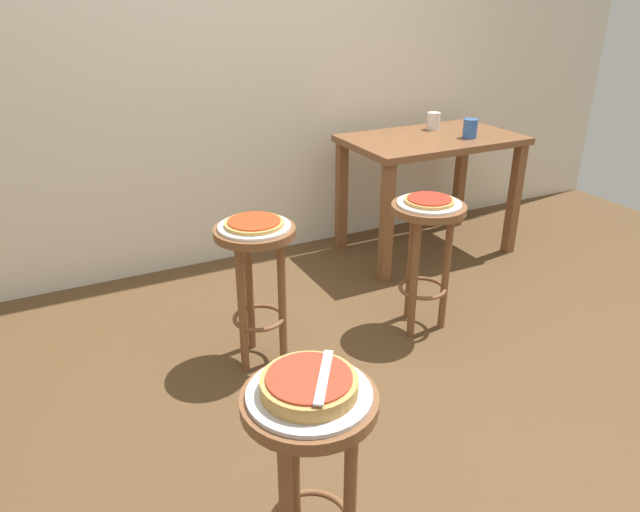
{
  "coord_description": "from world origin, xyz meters",
  "views": [
    {
      "loc": [
        -1.09,
        -1.7,
        1.57
      ],
      "look_at": [
        -0.12,
        0.22,
        0.58
      ],
      "focal_mm": 33.27,
      "sensor_mm": 36.0,
      "label": 1
    }
  ],
  "objects_px": {
    "stool_middle": "(426,240)",
    "serving_plate_middle": "(429,204)",
    "serving_plate_foreground": "(309,394)",
    "pizza_leftside": "(254,223)",
    "serving_plate_leftside": "(254,226)",
    "pizza_foreground": "(309,384)",
    "pizza_middle": "(429,200)",
    "pizza_server_knife": "(324,376)",
    "dining_table": "(431,157)",
    "cup_near_edge": "(470,128)",
    "stool_leftside": "(256,266)",
    "stool_foreground": "(310,451)",
    "cup_far_edge": "(433,121)"
  },
  "relations": [
    {
      "from": "dining_table",
      "to": "cup_near_edge",
      "type": "xyz_separation_m",
      "value": [
        0.18,
        -0.13,
        0.18
      ]
    },
    {
      "from": "pizza_foreground",
      "to": "serving_plate_middle",
      "type": "distance_m",
      "value": 1.49
    },
    {
      "from": "pizza_server_knife",
      "to": "cup_far_edge",
      "type": "bearing_deg",
      "value": -8.28
    },
    {
      "from": "pizza_middle",
      "to": "cup_near_edge",
      "type": "distance_m",
      "value": 1.0
    },
    {
      "from": "pizza_foreground",
      "to": "cup_near_edge",
      "type": "height_order",
      "value": "cup_near_edge"
    },
    {
      "from": "pizza_leftside",
      "to": "stool_middle",
      "type": "bearing_deg",
      "value": -6.59
    },
    {
      "from": "stool_middle",
      "to": "serving_plate_leftside",
      "type": "xyz_separation_m",
      "value": [
        -0.82,
        0.09,
        0.18
      ]
    },
    {
      "from": "pizza_server_knife",
      "to": "serving_plate_leftside",
      "type": "bearing_deg",
      "value": 21.37
    },
    {
      "from": "pizza_middle",
      "to": "pizza_leftside",
      "type": "xyz_separation_m",
      "value": [
        -0.82,
        0.09,
        0.0
      ]
    },
    {
      "from": "stool_foreground",
      "to": "serving_plate_leftside",
      "type": "height_order",
      "value": "serving_plate_leftside"
    },
    {
      "from": "stool_leftside",
      "to": "cup_near_edge",
      "type": "relative_size",
      "value": 5.86
    },
    {
      "from": "stool_leftside",
      "to": "serving_plate_middle",
      "type": "bearing_deg",
      "value": -6.59
    },
    {
      "from": "cup_far_edge",
      "to": "pizza_server_knife",
      "type": "height_order",
      "value": "cup_far_edge"
    },
    {
      "from": "stool_leftside",
      "to": "cup_far_edge",
      "type": "height_order",
      "value": "cup_far_edge"
    },
    {
      "from": "stool_foreground",
      "to": "serving_plate_middle",
      "type": "xyz_separation_m",
      "value": [
        1.1,
        1.01,
        0.18
      ]
    },
    {
      "from": "serving_plate_leftside",
      "to": "stool_middle",
      "type": "bearing_deg",
      "value": -6.59
    },
    {
      "from": "pizza_leftside",
      "to": "cup_far_edge",
      "type": "xyz_separation_m",
      "value": [
        1.52,
        0.83,
        0.13
      ]
    },
    {
      "from": "pizza_middle",
      "to": "pizza_server_knife",
      "type": "relative_size",
      "value": 1.05
    },
    {
      "from": "dining_table",
      "to": "cup_far_edge",
      "type": "height_order",
      "value": "cup_far_edge"
    },
    {
      "from": "serving_plate_foreground",
      "to": "pizza_leftside",
      "type": "xyz_separation_m",
      "value": [
        0.28,
        1.1,
        0.02
      ]
    },
    {
      "from": "stool_middle",
      "to": "serving_plate_middle",
      "type": "height_order",
      "value": "serving_plate_middle"
    },
    {
      "from": "serving_plate_leftside",
      "to": "pizza_leftside",
      "type": "relative_size",
      "value": 1.22
    },
    {
      "from": "serving_plate_foreground",
      "to": "pizza_leftside",
      "type": "bearing_deg",
      "value": 75.85
    },
    {
      "from": "stool_foreground",
      "to": "stool_leftside",
      "type": "distance_m",
      "value": 1.14
    },
    {
      "from": "pizza_foreground",
      "to": "cup_far_edge",
      "type": "height_order",
      "value": "cup_far_edge"
    },
    {
      "from": "stool_middle",
      "to": "stool_foreground",
      "type": "bearing_deg",
      "value": -137.46
    },
    {
      "from": "serving_plate_foreground",
      "to": "stool_leftside",
      "type": "distance_m",
      "value": 1.15
    },
    {
      "from": "stool_middle",
      "to": "serving_plate_middle",
      "type": "distance_m",
      "value": 0.18
    },
    {
      "from": "stool_leftside",
      "to": "stool_foreground",
      "type": "bearing_deg",
      "value": -104.15
    },
    {
      "from": "cup_near_edge",
      "to": "pizza_server_knife",
      "type": "relative_size",
      "value": 0.5
    },
    {
      "from": "pizza_middle",
      "to": "pizza_leftside",
      "type": "height_order",
      "value": "same"
    },
    {
      "from": "serving_plate_foreground",
      "to": "pizza_leftside",
      "type": "distance_m",
      "value": 1.14
    },
    {
      "from": "stool_foreground",
      "to": "serving_plate_foreground",
      "type": "distance_m",
      "value": 0.18
    },
    {
      "from": "stool_foreground",
      "to": "serving_plate_leftside",
      "type": "bearing_deg",
      "value": 75.85
    },
    {
      "from": "pizza_leftside",
      "to": "cup_near_edge",
      "type": "bearing_deg",
      "value": 19.25
    },
    {
      "from": "pizza_foreground",
      "to": "cup_near_edge",
      "type": "xyz_separation_m",
      "value": [
        1.86,
        1.66,
        0.12
      ]
    },
    {
      "from": "pizza_foreground",
      "to": "stool_leftside",
      "type": "bearing_deg",
      "value": 75.85
    },
    {
      "from": "serving_plate_foreground",
      "to": "cup_far_edge",
      "type": "height_order",
      "value": "cup_far_edge"
    },
    {
      "from": "serving_plate_leftside",
      "to": "stool_foreground",
      "type": "bearing_deg",
      "value": -104.15
    },
    {
      "from": "stool_middle",
      "to": "cup_near_edge",
      "type": "distance_m",
      "value": 1.05
    },
    {
      "from": "serving_plate_middle",
      "to": "serving_plate_leftside",
      "type": "xyz_separation_m",
      "value": [
        -0.82,
        0.09,
        0.0
      ]
    },
    {
      "from": "pizza_foreground",
      "to": "pizza_middle",
      "type": "distance_m",
      "value": 1.49
    },
    {
      "from": "dining_table",
      "to": "pizza_middle",
      "type": "bearing_deg",
      "value": -126.91
    },
    {
      "from": "serving_plate_foreground",
      "to": "stool_leftside",
      "type": "xyz_separation_m",
      "value": [
        0.28,
        1.1,
        -0.18
      ]
    },
    {
      "from": "stool_leftside",
      "to": "pizza_leftside",
      "type": "xyz_separation_m",
      "value": [
        0.0,
        0.0,
        0.2
      ]
    },
    {
      "from": "cup_near_edge",
      "to": "pizza_server_knife",
      "type": "distance_m",
      "value": 2.48
    },
    {
      "from": "stool_leftside",
      "to": "pizza_server_knife",
      "type": "bearing_deg",
      "value": -102.46
    },
    {
      "from": "pizza_foreground",
      "to": "stool_middle",
      "type": "distance_m",
      "value": 1.51
    },
    {
      "from": "serving_plate_foreground",
      "to": "pizza_middle",
      "type": "xyz_separation_m",
      "value": [
        1.1,
        1.01,
        0.02
      ]
    },
    {
      "from": "serving_plate_foreground",
      "to": "stool_middle",
      "type": "relative_size",
      "value": 0.49
    }
  ]
}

